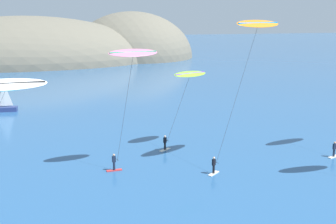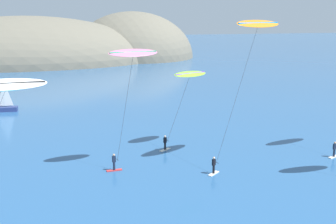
{
  "view_description": "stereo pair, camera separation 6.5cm",
  "coord_description": "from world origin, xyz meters",
  "px_view_note": "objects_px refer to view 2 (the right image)",
  "views": [
    {
      "loc": [
        -9.07,
        -5.62,
        14.77
      ],
      "look_at": [
        0.86,
        31.03,
        5.96
      ],
      "focal_mm": 45.0,
      "sensor_mm": 36.0,
      "label": 1
    },
    {
      "loc": [
        -9.01,
        -5.63,
        14.77
      ],
      "look_at": [
        0.86,
        31.03,
        5.96
      ],
      "focal_mm": 45.0,
      "sensor_mm": 36.0,
      "label": 2
    }
  ],
  "objects_px": {
    "kitesurfer_orange": "(255,33)",
    "kitesurfer_cyan": "(3,94)",
    "kitesurfer_pink": "(132,62)",
    "kitesurfer_white": "(0,93)",
    "kitesurfer_lime": "(188,80)"
  },
  "relations": [
    {
      "from": "kitesurfer_white",
      "to": "kitesurfer_pink",
      "type": "distance_m",
      "value": 12.83
    },
    {
      "from": "kitesurfer_pink",
      "to": "kitesurfer_orange",
      "type": "relative_size",
      "value": 0.82
    },
    {
      "from": "kitesurfer_orange",
      "to": "kitesurfer_lime",
      "type": "bearing_deg",
      "value": 122.34
    },
    {
      "from": "kitesurfer_orange",
      "to": "kitesurfer_white",
      "type": "bearing_deg",
      "value": -167.04
    },
    {
      "from": "kitesurfer_white",
      "to": "kitesurfer_lime",
      "type": "relative_size",
      "value": 1.19
    },
    {
      "from": "kitesurfer_white",
      "to": "kitesurfer_orange",
      "type": "distance_m",
      "value": 23.71
    },
    {
      "from": "kitesurfer_white",
      "to": "kitesurfer_orange",
      "type": "bearing_deg",
      "value": 12.96
    },
    {
      "from": "kitesurfer_white",
      "to": "kitesurfer_orange",
      "type": "xyz_separation_m",
      "value": [
        22.81,
        5.25,
        3.77
      ]
    },
    {
      "from": "kitesurfer_orange",
      "to": "kitesurfer_cyan",
      "type": "xyz_separation_m",
      "value": [
        -23.8,
        5.36,
        -5.75
      ]
    },
    {
      "from": "kitesurfer_white",
      "to": "kitesurfer_pink",
      "type": "relative_size",
      "value": 0.88
    },
    {
      "from": "kitesurfer_pink",
      "to": "kitesurfer_white",
      "type": "bearing_deg",
      "value": -148.9
    },
    {
      "from": "kitesurfer_lime",
      "to": "kitesurfer_white",
      "type": "bearing_deg",
      "value": -146.09
    },
    {
      "from": "kitesurfer_pink",
      "to": "kitesurfer_cyan",
      "type": "height_order",
      "value": "kitesurfer_pink"
    },
    {
      "from": "kitesurfer_orange",
      "to": "kitesurfer_cyan",
      "type": "distance_m",
      "value": 25.06
    },
    {
      "from": "kitesurfer_pink",
      "to": "kitesurfer_cyan",
      "type": "xyz_separation_m",
      "value": [
        -11.93,
        4.0,
        -3.15
      ]
    }
  ]
}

